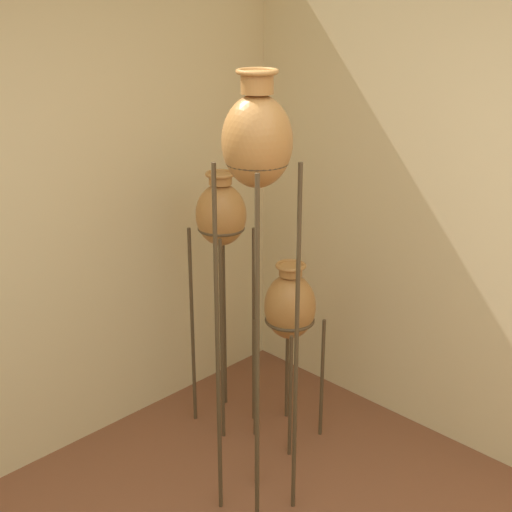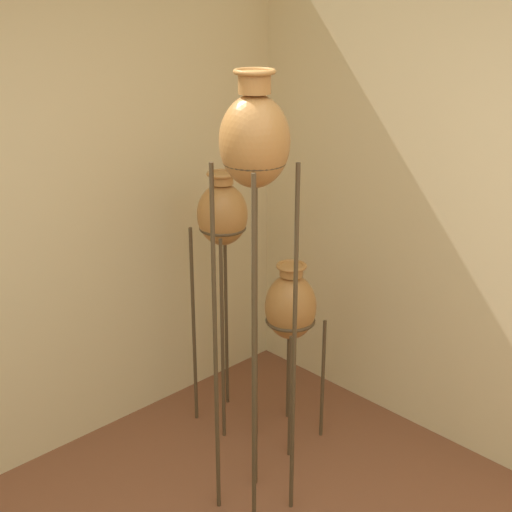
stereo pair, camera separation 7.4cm
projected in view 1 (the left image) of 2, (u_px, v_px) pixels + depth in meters
name	position (u px, v px, depth m)	size (l,w,h in m)	color
vase_stand_tall	(257.00, 156.00, 2.88)	(0.29, 0.29, 2.09)	#473823
vase_stand_medium	(221.00, 222.00, 3.78)	(0.27, 0.27, 1.49)	#473823
vase_stand_short	(290.00, 308.00, 3.78)	(0.28, 0.28, 1.04)	#473823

